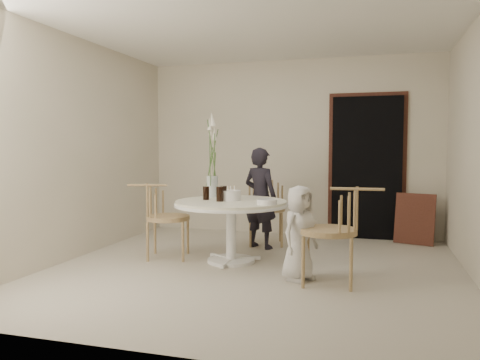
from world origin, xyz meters
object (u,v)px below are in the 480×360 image
(chair_left, at_px, (158,210))
(flower_vase, at_px, (212,165))
(table, at_px, (231,210))
(boy, at_px, (299,233))
(chair_right, at_px, (343,221))
(girl, at_px, (260,198))
(birthday_cake, at_px, (230,195))
(chair_far, at_px, (266,201))

(chair_left, height_order, flower_vase, flower_vase)
(table, relative_size, chair_left, 1.45)
(chair_left, relative_size, flower_vase, 0.86)
(table, distance_m, boy, 1.04)
(chair_right, height_order, chair_left, chair_right)
(girl, relative_size, flower_vase, 1.27)
(chair_right, xyz_separation_m, boy, (-0.43, 0.03, -0.14))
(girl, bearing_deg, boy, 139.17)
(table, bearing_deg, chair_left, -177.91)
(chair_right, relative_size, flower_vase, 0.92)
(girl, bearing_deg, flower_vase, 67.79)
(boy, height_order, birthday_cake, boy)
(table, relative_size, chair_far, 1.44)
(girl, bearing_deg, chair_far, -67.41)
(table, height_order, chair_right, chair_right)
(chair_left, xyz_separation_m, birthday_cake, (0.91, 0.07, 0.20))
(flower_vase, bearing_deg, table, -43.73)
(girl, height_order, birthday_cake, girl)
(chair_right, bearing_deg, boy, -96.33)
(birthday_cake, bearing_deg, chair_right, -23.91)
(chair_far, xyz_separation_m, girl, (0.01, -0.37, 0.08))
(table, bearing_deg, birthday_cake, 117.55)
(chair_far, height_order, chair_right, chair_right)
(table, bearing_deg, boy, -30.57)
(chair_far, height_order, boy, boy)
(chair_far, distance_m, girl, 0.38)
(chair_far, height_order, birthday_cake, chair_far)
(chair_right, distance_m, flower_vase, 1.96)
(birthday_cake, distance_m, flower_vase, 0.57)
(flower_vase, bearing_deg, girl, 46.73)
(chair_right, height_order, girl, girl)
(chair_far, xyz_separation_m, boy, (0.75, -1.76, -0.11))
(chair_right, bearing_deg, chair_far, -148.66)
(boy, xyz_separation_m, birthday_cake, (-0.91, 0.56, 0.30))
(boy, relative_size, birthday_cake, 3.95)
(birthday_cake, relative_size, flower_vase, 0.23)
(chair_left, bearing_deg, table, -102.35)
(chair_right, height_order, flower_vase, flower_vase)
(birthday_cake, bearing_deg, girl, 78.67)
(boy, relative_size, flower_vase, 0.91)
(chair_left, height_order, birthday_cake, chair_left)
(chair_right, bearing_deg, flower_vase, -120.28)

